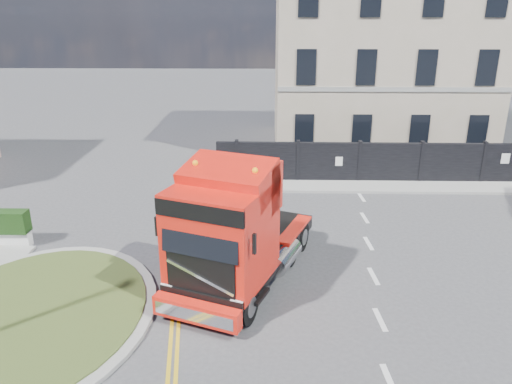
{
  "coord_description": "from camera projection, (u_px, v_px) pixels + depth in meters",
  "views": [
    {
      "loc": [
        -0.46,
        -14.58,
        8.02
      ],
      "look_at": [
        -0.89,
        2.47,
        1.8
      ],
      "focal_mm": 35.0,
      "sensor_mm": 36.0,
      "label": 1
    }
  ],
  "objects": [
    {
      "name": "hoarding_fence",
      "position": [
        411.0,
        163.0,
        24.38
      ],
      "size": [
        18.8,
        0.25,
        2.0
      ],
      "color": "black",
      "rests_on": "ground"
    },
    {
      "name": "traffic_island",
      "position": [
        30.0,
        316.0,
        13.75
      ],
      "size": [
        6.8,
        6.8,
        0.17
      ],
      "color": "gray",
      "rests_on": "ground"
    },
    {
      "name": "ground",
      "position": [
        281.0,
        269.0,
        16.43
      ],
      "size": [
        120.0,
        120.0,
        0.0
      ],
      "primitive_type": "plane",
      "color": "#424244",
      "rests_on": "ground"
    },
    {
      "name": "georgian_building",
      "position": [
        377.0,
        50.0,
        29.81
      ],
      "size": [
        12.3,
        10.3,
        12.8
      ],
      "color": "#BCAA95",
      "rests_on": "ground"
    },
    {
      "name": "truck",
      "position": [
        232.0,
        236.0,
        14.64
      ],
      "size": [
        4.72,
        7.14,
        4.01
      ],
      "rotation": [
        0.0,
        0.0,
        -0.37
      ],
      "color": "black",
      "rests_on": "ground"
    },
    {
      "name": "pavement_far",
      "position": [
        403.0,
        187.0,
        23.87
      ],
      "size": [
        20.0,
        1.6,
        0.12
      ],
      "primitive_type": "cube",
      "color": "gray",
      "rests_on": "ground"
    }
  ]
}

